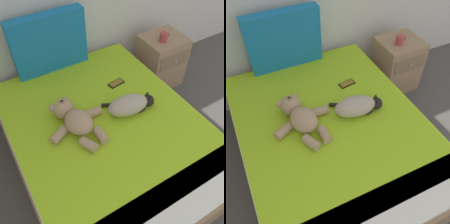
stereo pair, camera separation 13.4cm
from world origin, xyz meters
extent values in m
cube|color=#9E7A56|center=(1.31, 3.03, 0.14)|extent=(1.48, 1.91, 0.28)
cube|color=white|center=(1.31, 3.03, 0.37)|extent=(1.43, 1.85, 0.19)
cube|color=#9EC61E|center=(1.31, 3.09, 0.48)|extent=(1.42, 1.72, 0.02)
cube|color=silver|center=(1.31, 2.23, 0.48)|extent=(1.42, 0.31, 0.02)
cube|color=#1972AD|center=(1.23, 3.90, 0.76)|extent=(0.69, 0.12, 0.55)
ellipsoid|color=tan|center=(1.52, 3.03, 0.56)|extent=(0.36, 0.23, 0.15)
sphere|color=black|center=(1.71, 3.00, 0.54)|extent=(0.10, 0.10, 0.10)
cone|color=black|center=(1.71, 3.03, 0.59)|extent=(0.04, 0.04, 0.04)
cone|color=black|center=(1.70, 2.98, 0.59)|extent=(0.04, 0.04, 0.04)
cylinder|color=black|center=(1.43, 3.15, 0.50)|extent=(0.16, 0.10, 0.03)
ellipsoid|color=black|center=(1.61, 2.98, 0.51)|extent=(0.11, 0.07, 0.04)
ellipsoid|color=tan|center=(1.10, 3.06, 0.57)|extent=(0.25, 0.28, 0.17)
sphere|color=tan|center=(1.06, 3.25, 0.57)|extent=(0.17, 0.17, 0.17)
sphere|color=#8E6B49|center=(1.06, 3.25, 0.63)|extent=(0.07, 0.07, 0.07)
sphere|color=black|center=(1.06, 3.25, 0.65)|extent=(0.02, 0.02, 0.02)
sphere|color=tan|center=(0.98, 3.29, 0.58)|extent=(0.07, 0.07, 0.07)
sphere|color=tan|center=(1.10, 3.32, 0.58)|extent=(0.07, 0.07, 0.07)
cylinder|color=tan|center=(0.93, 3.06, 0.52)|extent=(0.16, 0.13, 0.07)
cylinder|color=tan|center=(1.08, 2.88, 0.52)|extent=(0.12, 0.15, 0.07)
cylinder|color=tan|center=(1.25, 3.14, 0.52)|extent=(0.15, 0.08, 0.07)
cylinder|color=tan|center=(1.19, 2.90, 0.52)|extent=(0.07, 0.13, 0.07)
cube|color=black|center=(1.63, 3.38, 0.49)|extent=(0.16, 0.09, 0.01)
cube|color=olive|center=(1.63, 3.38, 0.50)|extent=(0.14, 0.08, 0.00)
cube|color=#9E7A56|center=(2.39, 3.64, 0.30)|extent=(0.44, 0.40, 0.59)
cube|color=#866849|center=(2.39, 3.43, 0.43)|extent=(0.38, 0.01, 0.17)
sphere|color=#B2B2B7|center=(2.39, 3.42, 0.43)|extent=(0.02, 0.02, 0.02)
cylinder|color=#B23F3F|center=(2.34, 3.60, 0.64)|extent=(0.08, 0.08, 0.09)
torus|color=#B23F3F|center=(2.39, 3.60, 0.64)|extent=(0.06, 0.01, 0.06)
camera|label=1|loc=(0.67, 1.87, 2.01)|focal=40.55mm
camera|label=2|loc=(0.79, 1.81, 2.01)|focal=40.55mm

